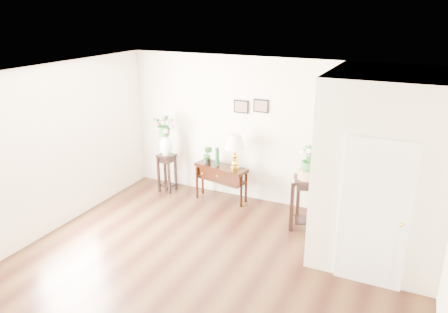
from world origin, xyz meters
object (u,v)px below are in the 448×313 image
Objects in this scene: table_lamp at (235,151)px; plant_stand_a at (167,173)px; console_table at (221,183)px; plant_stand_b at (306,204)px.

table_lamp is 1.64m from plant_stand_a.
plant_stand_b reaches higher than console_table.
plant_stand_b is at bearing -16.27° from table_lamp.
console_table is 1.15× the size of plant_stand_b.
console_table is at bearing 166.23° from plant_stand_b.
plant_stand_a is (-1.21, -0.07, 0.04)m from console_table.
console_table is at bearing 180.00° from table_lamp.
plant_stand_b is at bearing -7.12° from plant_stand_a.
plant_stand_a is 3.04m from plant_stand_b.
plant_stand_a is at bearing -165.16° from console_table.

